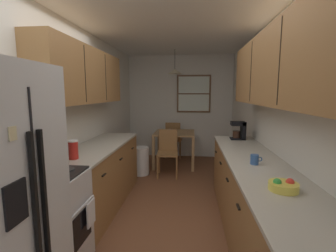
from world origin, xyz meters
TOP-DOWN VIEW (x-y plane):
  - ground_plane at (0.00, 1.00)m, footprint 12.00×12.00m
  - wall_left at (-1.35, 1.00)m, footprint 0.10×9.00m
  - wall_right at (1.35, 1.00)m, footprint 0.10×9.00m
  - wall_back at (0.00, 3.65)m, footprint 4.40×0.10m
  - ceiling_slab at (0.00, 1.00)m, footprint 4.40×9.00m
  - stove_range at (-0.99, -0.55)m, footprint 0.66×0.59m
  - microwave_over_range at (-1.11, -0.55)m, footprint 0.39×0.57m
  - counter_left at (-1.00, 0.75)m, footprint 0.64×2.01m
  - upper_cabinets_left at (-1.14, 0.70)m, footprint 0.33×2.09m
  - counter_right at (1.00, 0.07)m, footprint 0.64×3.11m
  - upper_cabinets_right at (1.14, 0.02)m, footprint 0.33×2.79m
  - dining_table at (-0.08, 2.79)m, footprint 0.88×0.89m
  - dining_chair_near at (-0.17, 2.14)m, footprint 0.42×0.42m
  - dining_chair_far at (-0.15, 3.44)m, footprint 0.43×0.43m
  - pendant_light at (-0.08, 2.79)m, footprint 0.31×0.31m
  - back_window at (0.34, 3.58)m, footprint 0.84×0.05m
  - trash_bin at (-0.70, 2.11)m, footprint 0.32×0.32m
  - storage_canister at (-1.00, 0.02)m, footprint 0.10×0.10m
  - dish_towel at (-0.64, -0.40)m, footprint 0.02×0.16m
  - coffee_maker at (1.05, 1.35)m, footprint 0.22×0.18m
  - mug_by_coffeemaker at (0.95, 0.01)m, footprint 0.12×0.08m
  - fruit_bowl at (0.99, -0.65)m, footprint 0.22×0.22m
  - table_serving_bowl at (-0.18, 2.74)m, footprint 0.18×0.18m

SIDE VIEW (x-z plane):
  - ground_plane at x=0.00m, z-range 0.00..0.00m
  - trash_bin at x=-0.70m, z-range 0.00..0.55m
  - counter_right at x=1.00m, z-range 0.00..0.90m
  - counter_left at x=-1.00m, z-range 0.00..0.90m
  - stove_range at x=-0.99m, z-range -0.08..1.02m
  - dish_towel at x=-0.64m, z-range 0.38..0.62m
  - dining_chair_near at x=-0.17m, z-range 0.05..0.95m
  - dining_chair_far at x=-0.15m, z-range 0.05..0.95m
  - dining_table at x=-0.08m, z-range 0.26..1.02m
  - table_serving_bowl at x=-0.18m, z-range 0.76..0.82m
  - fruit_bowl at x=0.99m, z-range 0.89..0.98m
  - mug_by_coffeemaker at x=0.95m, z-range 0.90..1.00m
  - storage_canister at x=-1.00m, z-range 0.90..1.11m
  - coffee_maker at x=1.05m, z-range 0.91..1.19m
  - wall_left at x=-1.35m, z-range 0.00..2.55m
  - wall_right at x=1.35m, z-range 0.00..2.55m
  - wall_back at x=0.00m, z-range 0.00..2.55m
  - back_window at x=0.34m, z-range 1.14..2.07m
  - microwave_over_range at x=-1.11m, z-range 1.47..1.80m
  - upper_cabinets_left at x=-1.14m, z-range 1.49..2.22m
  - upper_cabinets_right at x=1.14m, z-range 1.50..2.24m
  - pendant_light at x=-0.08m, z-range 1.83..2.34m
  - ceiling_slab at x=0.00m, z-range 2.55..2.63m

